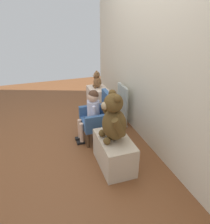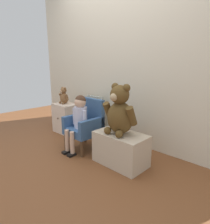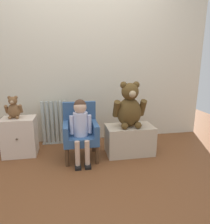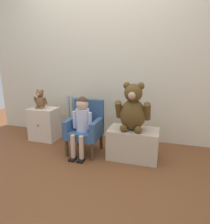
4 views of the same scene
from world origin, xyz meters
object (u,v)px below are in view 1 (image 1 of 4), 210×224
at_px(large_teddy_bear, 114,119).
at_px(child_armchair, 99,117).
at_px(low_bench, 114,152).
at_px(small_teddy_bear, 97,80).
at_px(small_dresser, 98,101).
at_px(child_figure, 92,108).
at_px(radiator, 122,105).

bearing_deg(large_teddy_bear, child_armchair, 177.96).
height_order(child_armchair, low_bench, child_armchair).
relative_size(large_teddy_bear, small_teddy_bear, 2.04).
distance_m(small_dresser, child_figure, 0.85).
bearing_deg(small_teddy_bear, child_armchair, -14.49).
bearing_deg(low_bench, small_teddy_bear, 171.26).
height_order(radiator, low_bench, radiator).
bearing_deg(low_bench, small_dresser, 171.22).
bearing_deg(child_figure, small_dresser, 157.66).
distance_m(radiator, small_teddy_bear, 0.61).
bearing_deg(small_dresser, child_armchair, -14.84).
bearing_deg(large_teddy_bear, small_dresser, 170.78).
relative_size(radiator, child_figure, 0.85).
relative_size(radiator, small_dresser, 1.30).
bearing_deg(child_figure, radiator, 119.77).
distance_m(child_figure, small_teddy_bear, 0.86).
bearing_deg(small_dresser, low_bench, -8.78).
xyz_separation_m(small_dresser, child_armchair, (0.76, -0.20, 0.10)).
height_order(radiator, child_armchair, child_armchair).
distance_m(small_dresser, low_bench, 1.40).
bearing_deg(radiator, child_figure, -60.23).
distance_m(child_armchair, large_teddy_bear, 0.67).
distance_m(radiator, child_armchair, 0.59).
height_order(small_dresser, large_teddy_bear, large_teddy_bear).
bearing_deg(radiator, child_armchair, -54.92).
height_order(small_dresser, small_teddy_bear, small_teddy_bear).
xyz_separation_m(radiator, large_teddy_bear, (0.95, -0.51, 0.30)).
bearing_deg(low_bench, child_figure, -171.23).
height_order(low_bench, small_teddy_bear, small_teddy_bear).
xyz_separation_m(low_bench, large_teddy_bear, (-0.02, -0.01, 0.43)).
distance_m(child_armchair, child_figure, 0.18).
bearing_deg(child_armchair, child_figure, -90.00).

